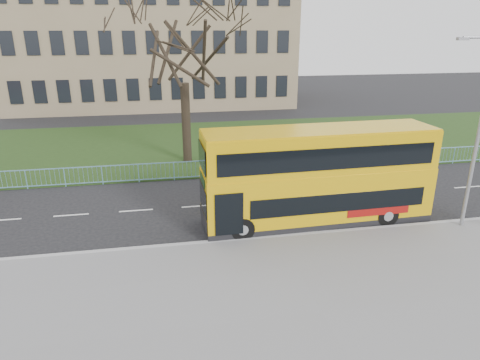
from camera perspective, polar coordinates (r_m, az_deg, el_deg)
name	(u,v)px	position (r m, az deg, el deg)	size (l,w,h in m)	color
ground	(269,223)	(19.56, 3.85, -5.71)	(120.00, 120.00, 0.00)	black
pavement	(322,314)	(14.00, 10.86, -17.13)	(80.00, 10.50, 0.12)	slate
kerb	(278,237)	(18.18, 5.05, -7.56)	(80.00, 0.20, 0.14)	#99999C
grass_verge	(223,143)	(32.80, -2.22, 4.94)	(80.00, 15.40, 0.08)	#1E3513
guard_railing	(242,167)	(25.36, 0.27, 1.71)	(40.00, 0.12, 1.10)	#7AB6D9
bare_tree	(184,67)	(27.24, -7.51, 14.73)	(8.43, 8.43, 12.04)	black
civic_building	(153,40)	(52.13, -11.52, 17.79)	(30.00, 15.00, 14.00)	#857354
yellow_bus	(318,174)	(19.10, 10.35, 0.77)	(10.22, 2.70, 4.26)	#D6A409
street_lamp	(477,129)	(20.08, 29.08, 6.02)	(1.69, 0.28, 7.95)	gray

